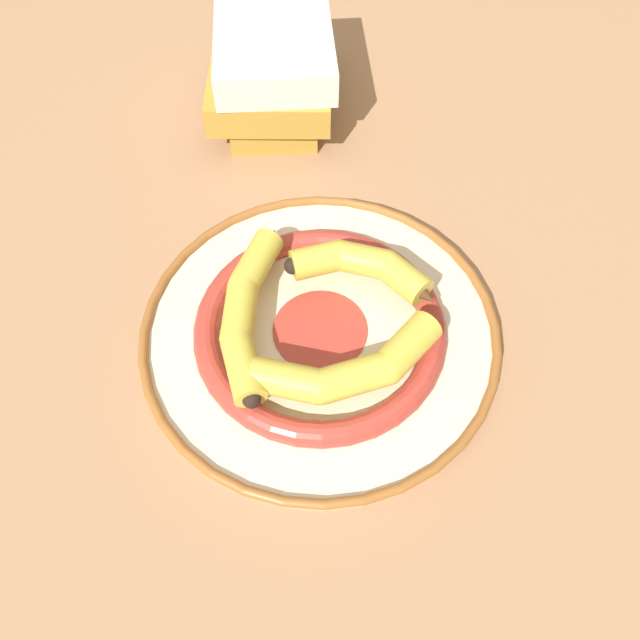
% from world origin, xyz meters
% --- Properties ---
extents(ground_plane, '(2.80, 2.80, 0.00)m').
position_xyz_m(ground_plane, '(0.00, 0.00, 0.00)').
color(ground_plane, '#A87A56').
extents(decorative_bowl, '(0.37, 0.37, 0.03)m').
position_xyz_m(decorative_bowl, '(0.03, -0.02, 0.02)').
color(decorative_bowl, beige).
rests_on(decorative_bowl, ground_plane).
extents(banana_a, '(0.14, 0.17, 0.03)m').
position_xyz_m(banana_a, '(-0.02, -0.06, 0.05)').
color(banana_a, gold).
rests_on(banana_a, decorative_bowl).
extents(banana_b, '(0.07, 0.16, 0.03)m').
position_xyz_m(banana_b, '(0.10, -0.04, 0.05)').
color(banana_b, gold).
rests_on(banana_b, decorative_bowl).
extents(banana_c, '(0.20, 0.09, 0.03)m').
position_xyz_m(banana_c, '(0.01, 0.05, 0.05)').
color(banana_c, gold).
rests_on(banana_c, decorative_bowl).
extents(book_stack, '(0.25, 0.22, 0.12)m').
position_xyz_m(book_stack, '(0.35, 0.18, 0.07)').
color(book_stack, '#B28933').
rests_on(book_stack, ground_plane).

